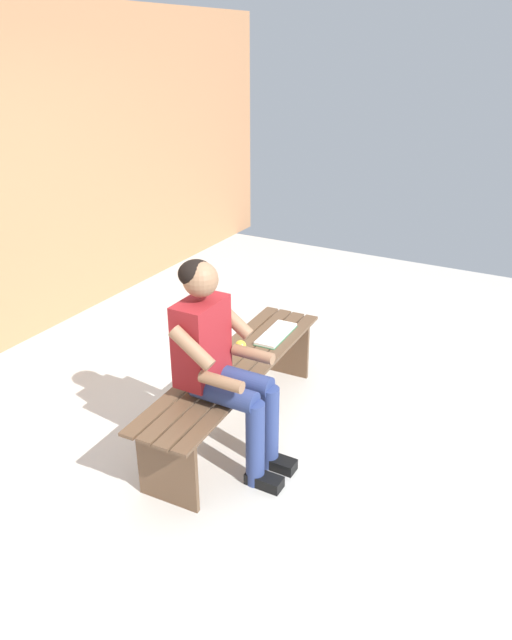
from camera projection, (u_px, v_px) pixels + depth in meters
ground_plane at (300, 622)px, 2.67m from camera, size 10.00×7.00×0.04m
bench_near at (236, 380)px, 3.85m from camera, size 1.87×0.50×0.48m
person_seated at (220, 359)px, 3.39m from camera, size 0.50×0.69×1.28m
apple at (241, 346)px, 3.95m from camera, size 0.08×0.08×0.08m
book_open at (276, 334)px, 4.17m from camera, size 0.42×0.17×0.02m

